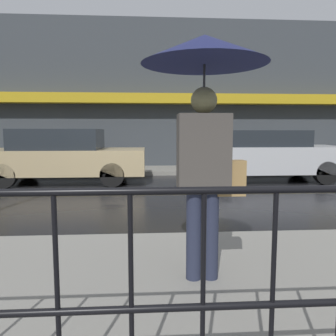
{
  "coord_description": "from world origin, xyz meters",
  "views": [
    {
      "loc": [
        0.58,
        -7.23,
        1.4
      ],
      "look_at": [
        0.93,
        -1.78,
        0.8
      ],
      "focal_mm": 35.0,
      "sensor_mm": 36.0,
      "label": 1
    }
  ],
  "objects": [
    {
      "name": "railing_foreground",
      "position": [
        -0.0,
        -5.79,
        0.77
      ],
      "size": [
        12.0,
        0.04,
        1.02
      ],
      "color": "black",
      "rests_on": "sidewalk_near"
    },
    {
      "name": "building_storefront",
      "position": [
        0.0,
        5.23,
        2.76
      ],
      "size": [
        28.0,
        0.85,
        5.54
      ],
      "color": "#383D42",
      "rests_on": "ground_plane"
    },
    {
      "name": "ground_plane",
      "position": [
        0.0,
        0.0,
        0.0
      ],
      "size": [
        80.0,
        80.0,
        0.0
      ],
      "primitive_type": "plane",
      "color": "black"
    },
    {
      "name": "sidewalk_near",
      "position": [
        0.0,
        -4.63,
        0.07
      ],
      "size": [
        28.0,
        2.82,
        0.13
      ],
      "color": "gray",
      "rests_on": "ground_plane"
    },
    {
      "name": "car_tan",
      "position": [
        -1.69,
        1.94,
        0.75
      ],
      "size": [
        4.33,
        1.83,
        1.48
      ],
      "color": "tan",
      "rests_on": "ground_plane"
    },
    {
      "name": "car_silver",
      "position": [
        4.01,
        1.94,
        0.74
      ],
      "size": [
        4.21,
        1.79,
        1.44
      ],
      "color": "#B2B5BA",
      "rests_on": "ground_plane"
    },
    {
      "name": "lane_marking",
      "position": [
        0.0,
        0.0,
        0.0
      ],
      "size": [
        25.2,
        0.12,
        0.01
      ],
      "color": "gold",
      "rests_on": "ground_plane"
    },
    {
      "name": "sidewalk_far",
      "position": [
        0.0,
        4.16,
        0.07
      ],
      "size": [
        28.0,
        1.89,
        0.13
      ],
      "color": "gray",
      "rests_on": "ground_plane"
    },
    {
      "name": "pedestrian",
      "position": [
        1.05,
        -4.52,
        1.76
      ],
      "size": [
        1.04,
        1.04,
        2.05
      ],
      "rotation": [
        0.0,
        0.0,
        3.14
      ],
      "color": "#23283D",
      "rests_on": "sidewalk_near"
    }
  ]
}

